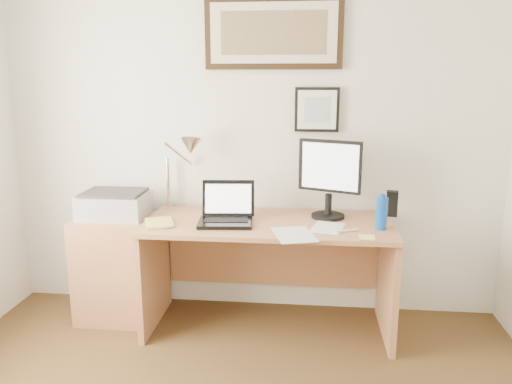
# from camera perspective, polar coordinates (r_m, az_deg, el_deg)

# --- Properties ---
(wall_back) EXTENTS (3.50, 0.02, 2.50)m
(wall_back) POSITION_cam_1_polar(r_m,az_deg,el_deg) (3.52, -0.51, 6.21)
(wall_back) COLOR white
(wall_back) RESTS_ON ground
(side_cabinet) EXTENTS (0.50, 0.40, 0.73)m
(side_cabinet) POSITION_cam_1_polar(r_m,az_deg,el_deg) (3.65, -15.73, -8.38)
(side_cabinet) COLOR #A76C46
(side_cabinet) RESTS_ON floor
(water_bottle) EXTENTS (0.07, 0.07, 0.20)m
(water_bottle) POSITION_cam_1_polar(r_m,az_deg,el_deg) (3.15, 14.16, -2.39)
(water_bottle) COLOR #0E49B6
(water_bottle) RESTS_ON desk
(bottle_cap) EXTENTS (0.04, 0.04, 0.02)m
(bottle_cap) POSITION_cam_1_polar(r_m,az_deg,el_deg) (3.12, 14.27, -0.44)
(bottle_cap) COLOR #0E49B6
(bottle_cap) RESTS_ON water_bottle
(speaker) EXTENTS (0.09, 0.08, 0.17)m
(speaker) POSITION_cam_1_polar(r_m,az_deg,el_deg) (3.48, 15.27, -1.28)
(speaker) COLOR black
(speaker) RESTS_ON desk
(paper_sheet_a) EXTENTS (0.30, 0.37, 0.00)m
(paper_sheet_a) POSITION_cam_1_polar(r_m,az_deg,el_deg) (2.98, 4.38, -4.87)
(paper_sheet_a) COLOR silver
(paper_sheet_a) RESTS_ON desk
(paper_sheet_b) EXTENTS (0.25, 0.30, 0.00)m
(paper_sheet_b) POSITION_cam_1_polar(r_m,az_deg,el_deg) (3.13, 8.18, -4.06)
(paper_sheet_b) COLOR silver
(paper_sheet_b) RESTS_ON desk
(sticky_pad) EXTENTS (0.09, 0.09, 0.01)m
(sticky_pad) POSITION_cam_1_polar(r_m,az_deg,el_deg) (2.98, 12.58, -5.08)
(sticky_pad) COLOR #F1F674
(sticky_pad) RESTS_ON desk
(marker_pen) EXTENTS (0.14, 0.06, 0.02)m
(marker_pen) POSITION_cam_1_polar(r_m,az_deg,el_deg) (3.08, 10.36, -4.36)
(marker_pen) COLOR white
(marker_pen) RESTS_ON desk
(book) EXTENTS (0.24, 0.28, 0.02)m
(book) POSITION_cam_1_polar(r_m,az_deg,el_deg) (3.24, -12.50, -3.58)
(book) COLOR #E5CC6C
(book) RESTS_ON desk
(desk) EXTENTS (1.60, 0.70, 0.75)m
(desk) POSITION_cam_1_polar(r_m,az_deg,el_deg) (3.40, 1.51, -6.81)
(desk) COLOR #A76C46
(desk) RESTS_ON floor
(laptop) EXTENTS (0.36, 0.32, 0.26)m
(laptop) POSITION_cam_1_polar(r_m,az_deg,el_deg) (3.21, -3.40, -2.50)
(laptop) COLOR black
(laptop) RESTS_ON desk
(lcd_monitor) EXTENTS (0.40, 0.22, 0.52)m
(lcd_monitor) POSITION_cam_1_polar(r_m,az_deg,el_deg) (3.30, 8.38, 1.93)
(lcd_monitor) COLOR black
(lcd_monitor) RESTS_ON desk
(printer) EXTENTS (0.44, 0.34, 0.18)m
(printer) POSITION_cam_1_polar(r_m,az_deg,el_deg) (3.54, -15.85, -1.35)
(printer) COLOR #9E9EA1
(printer) RESTS_ON side_cabinet
(desk_lamp) EXTENTS (0.29, 0.27, 0.53)m
(desk_lamp) POSITION_cam_1_polar(r_m,az_deg,el_deg) (3.41, -7.72, 4.83)
(desk_lamp) COLOR silver
(desk_lamp) RESTS_ON desk
(picture_large) EXTENTS (0.92, 0.04, 0.47)m
(picture_large) POSITION_cam_1_polar(r_m,az_deg,el_deg) (3.46, 2.00, 17.70)
(picture_large) COLOR black
(picture_large) RESTS_ON wall_back
(picture_small) EXTENTS (0.30, 0.03, 0.30)m
(picture_small) POSITION_cam_1_polar(r_m,az_deg,el_deg) (3.45, 6.98, 9.32)
(picture_small) COLOR black
(picture_small) RESTS_ON wall_back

